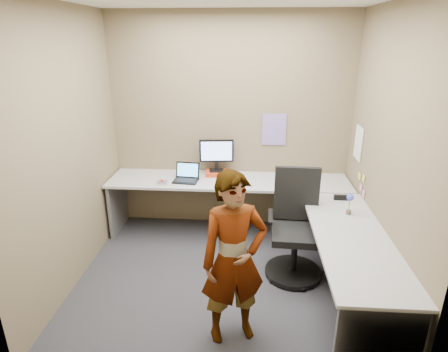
# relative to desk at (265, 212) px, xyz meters

# --- Properties ---
(ground) EXTENTS (3.00, 3.00, 0.00)m
(ground) POSITION_rel_desk_xyz_m (-0.44, -0.39, -0.59)
(ground) COLOR #27262B
(ground) RESTS_ON ground
(wall_back) EXTENTS (3.00, 0.00, 3.00)m
(wall_back) POSITION_rel_desk_xyz_m (-0.44, 0.91, 0.76)
(wall_back) COLOR brown
(wall_back) RESTS_ON ground
(wall_right) EXTENTS (0.00, 2.70, 2.70)m
(wall_right) POSITION_rel_desk_xyz_m (1.06, -0.39, 0.76)
(wall_right) COLOR brown
(wall_right) RESTS_ON ground
(wall_left) EXTENTS (0.00, 2.70, 2.70)m
(wall_left) POSITION_rel_desk_xyz_m (-1.94, -0.39, 0.76)
(wall_left) COLOR brown
(wall_left) RESTS_ON ground
(desk) EXTENTS (2.98, 2.58, 0.73)m
(desk) POSITION_rel_desk_xyz_m (0.00, 0.00, 0.00)
(desk) COLOR #AAAAAA
(desk) RESTS_ON ground
(paper_ream) EXTENTS (0.29, 0.22, 0.05)m
(paper_ream) POSITION_rel_desk_xyz_m (-0.60, 0.75, 0.17)
(paper_ream) COLOR #BC3312
(paper_ream) RESTS_ON desk
(monitor) EXTENTS (0.43, 0.14, 0.41)m
(monitor) POSITION_rel_desk_xyz_m (-0.60, 0.77, 0.43)
(monitor) COLOR black
(monitor) RESTS_ON paper_ream
(laptop) EXTENTS (0.32, 0.27, 0.21)m
(laptop) POSITION_rel_desk_xyz_m (-0.95, 0.54, 0.20)
(laptop) COLOR black
(laptop) RESTS_ON desk
(trackball_mouse) EXTENTS (0.12, 0.08, 0.07)m
(trackball_mouse) POSITION_rel_desk_xyz_m (-1.22, 0.38, 0.17)
(trackball_mouse) COLOR #B7B7BC
(trackball_mouse) RESTS_ON desk
(origami) EXTENTS (0.10, 0.10, 0.06)m
(origami) POSITION_rel_desk_xyz_m (-0.55, 0.38, 0.17)
(origami) COLOR white
(origami) RESTS_ON desk
(stapler) EXTENTS (0.15, 0.04, 0.05)m
(stapler) POSITION_rel_desk_xyz_m (0.81, 0.07, 0.17)
(stapler) COLOR black
(stapler) RESTS_ON desk
(flower) EXTENTS (0.07, 0.07, 0.22)m
(flower) POSITION_rel_desk_xyz_m (0.81, -0.27, 0.28)
(flower) COLOR brown
(flower) RESTS_ON desk
(calendar_purple) EXTENTS (0.30, 0.01, 0.40)m
(calendar_purple) POSITION_rel_desk_xyz_m (0.11, 0.90, 0.71)
(calendar_purple) COLOR #846BB7
(calendar_purple) RESTS_ON wall_back
(calendar_white) EXTENTS (0.01, 0.28, 0.38)m
(calendar_white) POSITION_rel_desk_xyz_m (1.05, 0.51, 0.66)
(calendar_white) COLOR white
(calendar_white) RESTS_ON wall_right
(sticky_note_a) EXTENTS (0.01, 0.07, 0.07)m
(sticky_note_a) POSITION_rel_desk_xyz_m (1.05, 0.16, 0.36)
(sticky_note_a) COLOR #F2E059
(sticky_note_a) RESTS_ON wall_right
(sticky_note_b) EXTENTS (0.01, 0.07, 0.07)m
(sticky_note_b) POSITION_rel_desk_xyz_m (1.05, 0.21, 0.23)
(sticky_note_b) COLOR pink
(sticky_note_b) RESTS_ON wall_right
(sticky_note_c) EXTENTS (0.01, 0.07, 0.07)m
(sticky_note_c) POSITION_rel_desk_xyz_m (1.05, 0.09, 0.21)
(sticky_note_c) COLOR pink
(sticky_note_c) RESTS_ON wall_right
(sticky_note_d) EXTENTS (0.01, 0.07, 0.07)m
(sticky_note_d) POSITION_rel_desk_xyz_m (1.05, 0.31, 0.33)
(sticky_note_d) COLOR #F2E059
(sticky_note_d) RESTS_ON wall_right
(office_chair) EXTENTS (0.59, 0.59, 1.12)m
(office_chair) POSITION_rel_desk_xyz_m (0.31, -0.23, -0.13)
(office_chair) COLOR black
(office_chair) RESTS_ON ground
(person) EXTENTS (0.62, 0.51, 1.47)m
(person) POSITION_rel_desk_xyz_m (-0.29, -1.18, 0.15)
(person) COLOR #999399
(person) RESTS_ON ground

